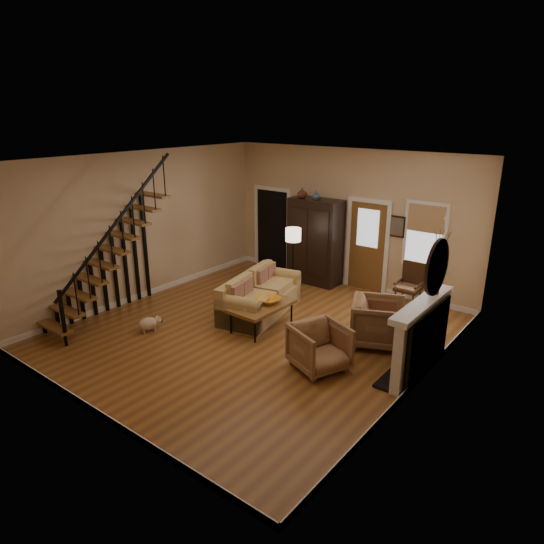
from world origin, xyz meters
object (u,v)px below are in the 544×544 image
Objects in this scene: sofa at (261,295)px; floor_lamp at (293,261)px; armchair_right at (378,322)px; side_chair at (409,286)px; armchair_left at (320,347)px; armoire at (315,241)px; coffee_table at (262,316)px.

floor_lamp is (-0.17, 1.39, 0.37)m from sofa.
side_chair is (-0.25, 1.95, 0.08)m from armchair_right.
floor_lamp is 2.65m from side_chair.
floor_lamp reaches higher than armchair_left.
armoire is at bearing 28.10° from armchair_right.
armchair_left is at bearing -91.81° from side_chair.
side_chair reaches higher than coffee_table.
armchair_left is 0.55× the size of floor_lamp.
armchair_right reaches higher than armchair_left.
side_chair is (1.86, 2.73, 0.26)m from coffee_table.
armchair_right is at bearing 20.40° from coffee_table.
sofa is at bearing -83.13° from floor_lamp.
armchair_left is (1.75, -0.64, 0.14)m from coffee_table.
side_chair reaches higher than sofa.
armchair_right is at bearing 8.58° from armchair_left.
armoire is 2.61m from side_chair.
armchair_right is (2.11, 0.78, 0.18)m from coffee_table.
armchair_left is 0.84× the size of side_chair.
sofa is 0.77m from coffee_table.
armchair_right is 1.96m from side_chair.
armchair_left is 3.37m from side_chair.
armchair_left is 1.46m from armchair_right.
armchair_right is 3.03m from floor_lamp.
coffee_table is 1.37× the size of armchair_right.
coffee_table is at bearing 85.97° from armchair_right.
armoire reaches higher than side_chair.
floor_lamp is at bearing 65.66° from armchair_left.
sofa is 2.15× the size of side_chair.
floor_lamp is (-2.77, 1.17, 0.35)m from armchair_right.
armoire is 0.96× the size of sofa.
coffee_table is at bearing -76.76° from armoire.
armoire reaches higher than sofa.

